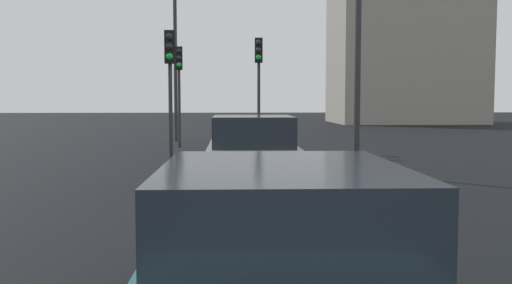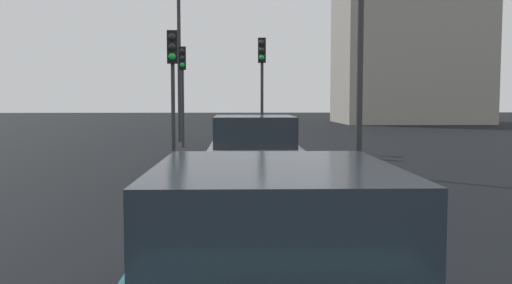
% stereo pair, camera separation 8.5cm
% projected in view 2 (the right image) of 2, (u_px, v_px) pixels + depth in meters
% --- Properties ---
extents(car_grey_lead, '(4.46, 2.11, 1.54)m').
position_uv_depth(car_grey_lead, '(254.00, 153.00, 11.77)').
color(car_grey_lead, slate).
rests_on(car_grey_lead, ground_plane).
extents(car_teal_second, '(4.53, 2.06, 1.44)m').
position_uv_depth(car_teal_second, '(273.00, 266.00, 3.92)').
color(car_teal_second, '#19606B').
rests_on(car_teal_second, ground_plane).
extents(traffic_light_near_left, '(0.32, 0.30, 4.14)m').
position_uv_depth(traffic_light_near_left, '(262.00, 70.00, 20.36)').
color(traffic_light_near_left, '#2D2D30').
rests_on(traffic_light_near_left, ground_plane).
extents(traffic_light_near_right, '(0.32, 0.30, 3.95)m').
position_uv_depth(traffic_light_near_right, '(182.00, 75.00, 21.80)').
color(traffic_light_near_right, '#2D2D30').
rests_on(traffic_light_near_right, ground_plane).
extents(traffic_light_far_left, '(0.32, 0.28, 3.77)m').
position_uv_depth(traffic_light_far_left, '(173.00, 69.00, 15.29)').
color(traffic_light_far_left, '#2D2D30').
rests_on(traffic_light_far_left, ground_plane).
extents(street_lamp_kerbside, '(0.56, 0.36, 7.97)m').
position_uv_depth(street_lamp_kerbside, '(179.00, 38.00, 24.77)').
color(street_lamp_kerbside, '#2D2D30').
rests_on(street_lamp_kerbside, ground_plane).
extents(street_lamp_far, '(0.56, 0.36, 6.32)m').
position_uv_depth(street_lamp_far, '(361.00, 23.00, 13.89)').
color(street_lamp_far, '#2D2D30').
rests_on(street_lamp_far, ground_plane).
extents(building_facade_left, '(8.21, 11.36, 10.69)m').
position_uv_depth(building_facade_left, '(409.00, 57.00, 45.26)').
color(building_facade_left, gray).
rests_on(building_facade_left, ground_plane).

